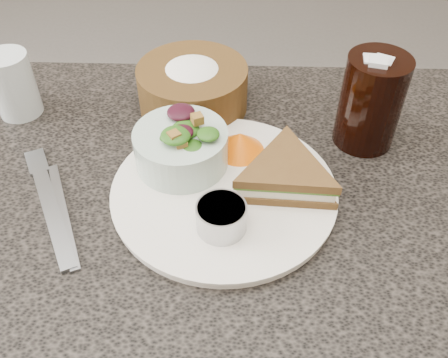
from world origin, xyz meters
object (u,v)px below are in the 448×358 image
object	(u,v)px
dining_table	(187,348)
water_glass	(13,85)
dressing_ramekin	(221,217)
bread_basket	(192,81)
dinner_plate	(224,192)
sandwich	(286,175)
cola_glass	(372,98)
salad_bowl	(181,142)

from	to	relation	value
dining_table	water_glass	size ratio (longest dim) A/B	9.95
dressing_ramekin	bread_basket	xyz separation A→B (m)	(-0.05, 0.26, 0.02)
dinner_plate	dressing_ramekin	size ratio (longest dim) A/B	4.77
sandwich	water_glass	xyz separation A→B (m)	(-0.41, 0.17, 0.02)
dinner_plate	cola_glass	xyz separation A→B (m)	(0.20, 0.12, 0.07)
dressing_ramekin	water_glass	bearing A→B (deg)	143.58
dining_table	water_glass	xyz separation A→B (m)	(-0.26, 0.20, 0.43)
dining_table	sandwich	world-z (taller)	sandwich
dining_table	dinner_plate	world-z (taller)	dinner_plate
dinner_plate	dressing_ramekin	bearing A→B (deg)	-90.94
dinner_plate	salad_bowl	size ratio (longest dim) A/B	2.31
bread_basket	salad_bowl	bearing A→B (deg)	-91.72
dinner_plate	water_glass	distance (m)	0.37
sandwich	salad_bowl	size ratio (longest dim) A/B	1.21
water_glass	salad_bowl	bearing A→B (deg)	-25.19
sandwich	dressing_ramekin	xyz separation A→B (m)	(-0.08, -0.07, -0.00)
salad_bowl	water_glass	bearing A→B (deg)	154.81
salad_bowl	water_glass	size ratio (longest dim) A/B	1.26
dinner_plate	cola_glass	world-z (taller)	cola_glass
bread_basket	cola_glass	xyz separation A→B (m)	(0.26, -0.07, 0.03)
dining_table	cola_glass	xyz separation A→B (m)	(0.27, 0.15, 0.45)
dinner_plate	sandwich	xyz separation A→B (m)	(0.08, 0.01, 0.03)
salad_bowl	cola_glass	size ratio (longest dim) A/B	0.86
sandwich	salad_bowl	distance (m)	0.15
dressing_ramekin	water_glass	distance (m)	0.41
dinner_plate	water_glass	size ratio (longest dim) A/B	2.91
cola_glass	dinner_plate	bearing A→B (deg)	-148.88
dining_table	cola_glass	size ratio (longest dim) A/B	6.75
salad_bowl	cola_glass	xyz separation A→B (m)	(0.26, 0.07, 0.02)
dressing_ramekin	bread_basket	world-z (taller)	bread_basket
dining_table	salad_bowl	distance (m)	0.43
dressing_ramekin	water_glass	size ratio (longest dim) A/B	0.61
bread_basket	sandwich	bearing A→B (deg)	-54.53
dinner_plate	water_glass	bearing A→B (deg)	151.96
bread_basket	cola_glass	world-z (taller)	cola_glass
bread_basket	water_glass	distance (m)	0.27
sandwich	dressing_ramekin	bearing A→B (deg)	-134.55
salad_bowl	water_glass	xyz separation A→B (m)	(-0.27, 0.13, 0.00)
dining_table	salad_bowl	xyz separation A→B (m)	(0.01, 0.08, 0.42)
dinner_plate	sandwich	size ratio (longest dim) A/B	1.91
dinner_plate	water_glass	world-z (taller)	water_glass
dressing_ramekin	bread_basket	distance (m)	0.27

